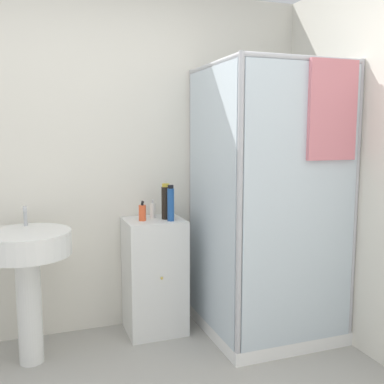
{
  "coord_description": "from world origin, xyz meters",
  "views": [
    {
      "loc": [
        -0.38,
        -1.63,
        1.47
      ],
      "look_at": [
        0.61,
        1.13,
        1.08
      ],
      "focal_mm": 42.0,
      "sensor_mm": 36.0,
      "label": 1
    }
  ],
  "objects_px": {
    "soap_dispenser": "(142,213)",
    "shampoo_bottle_blue": "(171,203)",
    "shampoo_bottle_tall_black": "(166,202)",
    "lotion_bottle_white": "(153,210)",
    "sink": "(27,261)"
  },
  "relations": [
    {
      "from": "shampoo_bottle_blue",
      "to": "lotion_bottle_white",
      "type": "distance_m",
      "value": 0.19
    },
    {
      "from": "sink",
      "to": "shampoo_bottle_tall_black",
      "type": "distance_m",
      "value": 1.02
    },
    {
      "from": "soap_dispenser",
      "to": "shampoo_bottle_blue",
      "type": "bearing_deg",
      "value": -22.21
    },
    {
      "from": "shampoo_bottle_tall_black",
      "to": "lotion_bottle_white",
      "type": "distance_m",
      "value": 0.13
    },
    {
      "from": "soap_dispenser",
      "to": "shampoo_bottle_tall_black",
      "type": "bearing_deg",
      "value": 2.11
    },
    {
      "from": "soap_dispenser",
      "to": "lotion_bottle_white",
      "type": "height_order",
      "value": "soap_dispenser"
    },
    {
      "from": "soap_dispenser",
      "to": "shampoo_bottle_tall_black",
      "type": "distance_m",
      "value": 0.19
    },
    {
      "from": "sink",
      "to": "soap_dispenser",
      "type": "height_order",
      "value": "sink"
    },
    {
      "from": "sink",
      "to": "soap_dispenser",
      "type": "xyz_separation_m",
      "value": [
        0.78,
        0.17,
        0.23
      ]
    },
    {
      "from": "soap_dispenser",
      "to": "lotion_bottle_white",
      "type": "bearing_deg",
      "value": 36.33
    },
    {
      "from": "soap_dispenser",
      "to": "shampoo_bottle_tall_black",
      "type": "relative_size",
      "value": 0.55
    },
    {
      "from": "soap_dispenser",
      "to": "shampoo_bottle_blue",
      "type": "relative_size",
      "value": 0.56
    },
    {
      "from": "sink",
      "to": "lotion_bottle_white",
      "type": "height_order",
      "value": "sink"
    },
    {
      "from": "sink",
      "to": "lotion_bottle_white",
      "type": "bearing_deg",
      "value": 14.99
    },
    {
      "from": "sink",
      "to": "shampoo_bottle_tall_black",
      "type": "height_order",
      "value": "shampoo_bottle_tall_black"
    }
  ]
}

